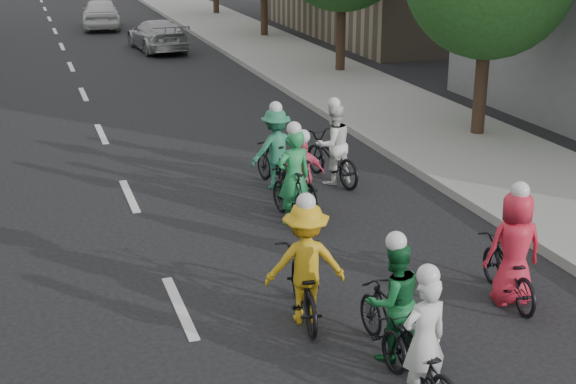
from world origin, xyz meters
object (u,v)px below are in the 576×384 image
cyclist_4 (511,260)px  follow_car_trail (101,13)px  cyclist_3 (302,180)px  cyclist_7 (275,154)px  cyclist_2 (304,273)px  cyclist_6 (332,152)px  cyclist_0 (420,355)px  follow_car_lead (158,35)px  cyclist_5 (293,188)px  cyclist_1 (391,309)px

cyclist_4 → follow_car_trail: bearing=-77.7°
cyclist_3 → cyclist_7: bearing=-88.3°
cyclist_2 → cyclist_6: cyclist_2 is taller
cyclist_6 → cyclist_7: size_ratio=1.12×
cyclist_0 → cyclist_2: bearing=-80.3°
follow_car_lead → cyclist_7: bearing=82.6°
cyclist_5 → follow_car_lead: (1.07, 20.03, -0.02)m
cyclist_2 → cyclist_4: cyclist_2 is taller
cyclist_1 → follow_car_trail: size_ratio=0.39×
cyclist_3 → cyclist_5: (-0.35, -0.52, 0.05)m
cyclist_1 → cyclist_5: (0.34, 4.76, 0.01)m
cyclist_2 → cyclist_3: cyclist_2 is taller
cyclist_4 → cyclist_7: cyclist_4 is taller
cyclist_1 → follow_car_lead: 24.82m
follow_car_lead → follow_car_trail: bearing=-84.2°
cyclist_2 → cyclist_7: 5.62m
cyclist_6 → cyclist_0: bearing=64.6°
follow_car_lead → cyclist_2: bearing=79.9°
cyclist_4 → cyclist_7: (-1.62, 5.88, 0.07)m
cyclist_7 → cyclist_5: bearing=71.3°
cyclist_2 → cyclist_3: size_ratio=1.05×
cyclist_5 → follow_car_trail: cyclist_5 is taller
cyclist_5 → cyclist_6: 2.44m
cyclist_1 → cyclist_3: (0.70, 5.28, -0.04)m
cyclist_4 → follow_car_lead: cyclist_4 is taller
cyclist_4 → cyclist_0: bearing=45.3°
cyclist_4 → cyclist_5: 4.37m
cyclist_2 → cyclist_5: (1.04, 3.50, -0.03)m
cyclist_5 → cyclist_7: size_ratio=1.05×
cyclist_5 → follow_car_trail: bearing=-95.6°
cyclist_2 → cyclist_5: bearing=-97.0°
cyclist_4 → follow_car_lead: size_ratio=0.42×
cyclist_5 → cyclist_3: bearing=-130.6°
cyclist_6 → follow_car_trail: 25.74m
cyclist_6 → follow_car_lead: 18.12m
cyclist_0 → cyclist_4: (2.36, 1.79, 0.09)m
cyclist_5 → follow_car_trail: 27.58m
cyclist_1 → cyclist_5: size_ratio=0.90×
cyclist_6 → cyclist_1: bearing=63.4°
cyclist_1 → cyclist_0: bearing=80.6°
follow_car_lead → cyclist_6: bearing=86.4°
cyclist_0 → cyclist_1: bearing=-101.2°
cyclist_2 → follow_car_lead: cyclist_2 is taller
cyclist_1 → cyclist_4: (2.27, 0.83, -0.00)m
cyclist_1 → follow_car_trail: cyclist_1 is taller
cyclist_3 → cyclist_7: 1.44m
cyclist_6 → follow_car_trail: bearing=-96.8°
follow_car_trail → cyclist_3: bearing=97.0°
cyclist_3 → follow_car_lead: bearing=-92.4°
follow_car_lead → cyclist_4: bearing=87.1°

